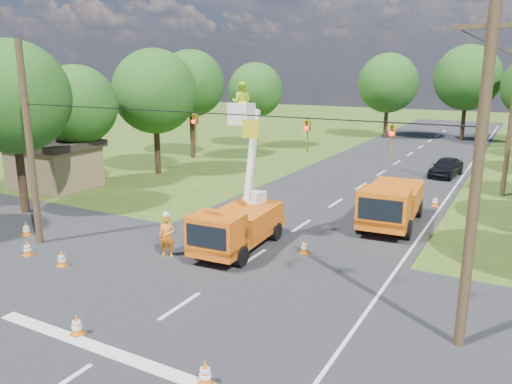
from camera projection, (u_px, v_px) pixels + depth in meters
The scene contains 29 objects.
ground at pixel (361, 187), 33.70m from camera, with size 140.00×140.00×0.00m, color #325018.
road_main at pixel (361, 187), 33.70m from camera, with size 12.00×100.00×0.06m, color black.
road_cross at pixel (213, 285), 18.40m from camera, with size 56.00×10.00×0.07m, color black.
stop_bar at pixel (110, 354), 13.98m from camera, with size 9.00×0.45×0.02m, color silver.
edge_line at pixel (448, 197), 31.07m from camera, with size 0.12×90.00×0.02m, color silver.
bucket_truck at pixel (238, 216), 21.58m from camera, with size 2.51×5.73×7.26m.
second_truck at pixel (391, 203), 24.98m from camera, with size 2.84×6.38×2.33m.
ground_worker at pixel (167, 236), 20.94m from camera, with size 0.67×0.44×1.84m, color #DD5D12.
distant_car at pixel (446, 167), 36.79m from camera, with size 1.68×4.17×1.42m, color black.
traffic_cone_0 at pixel (77, 325), 14.83m from camera, with size 0.38×0.38×0.71m.
traffic_cone_1 at pixel (205, 373), 12.48m from camera, with size 0.38×0.38×0.71m.
traffic_cone_2 at pixel (305, 246), 21.42m from camera, with size 0.38×0.38×0.71m.
traffic_cone_3 at pixel (370, 221), 24.86m from camera, with size 0.38×0.38×0.71m.
traffic_cone_4 at pixel (62, 258), 20.02m from camera, with size 0.38×0.38×0.71m.
traffic_cone_5 at pixel (27, 248), 21.18m from camera, with size 0.38×0.38×0.71m.
traffic_cone_6 at pixel (26, 229), 23.72m from camera, with size 0.38×0.38×0.71m.
traffic_cone_7 at pixel (435, 201), 28.76m from camera, with size 0.38×0.38×0.71m.
pole_right_near at pixel (477, 172), 13.18m from camera, with size 1.80×0.30×10.00m.
pole_right_mid at pixel (512, 114), 30.18m from camera, with size 1.80×0.30×10.00m.
pole_left at pixel (30, 146), 21.77m from camera, with size 0.30×0.30×9.00m.
signal_span at pixel (267, 129), 15.94m from camera, with size 18.00×0.29×1.07m.
shed at pixel (54, 163), 33.25m from camera, with size 5.50×4.50×3.15m.
tree_left_b at pixel (12, 97), 26.23m from camera, with size 6.00×6.00×9.32m.
tree_left_c at pixel (77, 105), 32.47m from camera, with size 5.20×5.20×8.06m.
tree_left_d at pixel (155, 92), 36.70m from camera, with size 6.20×6.20×9.24m.
tree_left_e at pixel (191, 84), 43.41m from camera, with size 5.80×5.80×9.41m.
tree_left_f at pixel (255, 90), 49.47m from camera, with size 5.40×5.40×8.40m.
tree_far_a at pixel (388, 83), 55.80m from camera, with size 6.60×6.60×9.50m.
tree_far_b at pixel (468, 78), 53.60m from camera, with size 7.00×7.00×10.32m.
Camera 1 is at (9.61, -12.15, 7.77)m, focal length 35.00 mm.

